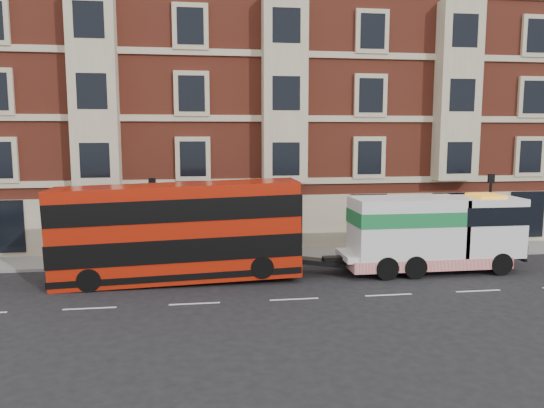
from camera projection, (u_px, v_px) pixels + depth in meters
The scene contains 8 objects.
ground at pixel (294, 299), 21.48m from camera, with size 120.00×120.00×0.00m, color black.
sidewalk at pixel (269, 256), 28.83m from camera, with size 90.00×3.00×0.15m, color slate.
victorian_terrace at pixel (261, 82), 34.93m from camera, with size 45.00×12.00×20.40m.
lamp_post_west at pixel (153, 214), 26.36m from camera, with size 0.35×0.15×4.35m.
lamp_post_east at pixel (490, 207), 28.91m from camera, with size 0.35×0.15×4.35m.
double_decker_bus at pixel (177, 230), 23.82m from camera, with size 10.95×2.51×4.43m.
tow_truck at pixel (431, 232), 25.58m from camera, with size 8.76×2.59×3.65m.
pedestrian at pixel (128, 241), 27.85m from camera, with size 0.68×0.44×1.86m, color #16242D.
Camera 1 is at (-3.85, -20.44, 6.68)m, focal length 35.00 mm.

